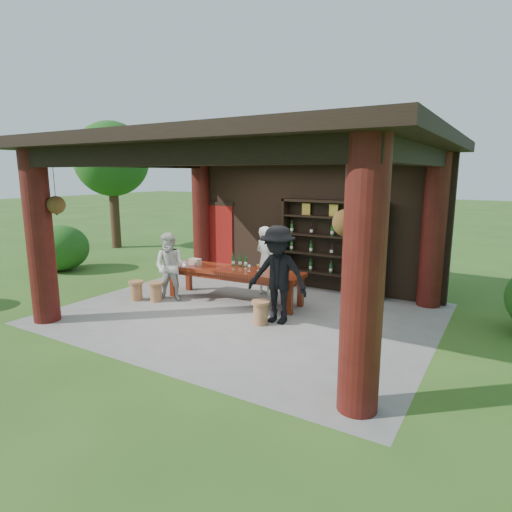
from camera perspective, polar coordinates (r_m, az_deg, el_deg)
The scene contains 15 objects.
ground at distance 9.00m, azimuth -1.33°, elevation -7.63°, with size 90.00×90.00×0.00m, color #2D5119.
pavilion at distance 8.93m, azimuth 0.02°, elevation 6.23°, with size 7.50×6.00×3.60m.
wine_shelf at distance 10.47m, azimuth 10.05°, elevation 1.23°, with size 2.55×0.39×2.25m.
tasting_table at distance 9.67m, azimuth -2.92°, elevation -2.42°, with size 3.27×1.06×0.75m.
stool_near_left at distance 10.00m, azimuth -13.21°, elevation -4.59°, with size 0.34×0.34×0.44m.
stool_near_right at distance 8.29m, azimuth 0.61°, elevation -7.46°, with size 0.35×0.35×0.47m.
stool_far_left at distance 10.21m, azimuth -15.68°, elevation -4.38°, with size 0.34×0.34×0.45m.
host at distance 10.15m, azimuth 1.29°, elevation -0.64°, with size 0.60×0.40×1.65m, color white.
guest_woman at distance 9.87m, azimuth -11.32°, elevation -1.45°, with size 0.76×0.59×1.56m, color beige.
guest_man at distance 8.23m, azimuth 2.90°, elevation -2.52°, with size 1.23×0.71×1.90m, color black.
table_bottles at distance 9.88m, azimuth -2.19°, elevation -0.50°, with size 0.42×0.12×0.31m.
table_glasses at distance 9.36m, azimuth 0.70°, elevation -1.64°, with size 1.01×0.27×0.15m.
napkin_basket at distance 10.19m, azimuth -8.15°, elevation -0.74°, with size 0.26×0.18×0.14m, color #BF6672.
shrubs at distance 8.99m, azimuth 7.72°, elevation -4.08°, with size 15.02×8.32×1.36m.
trees at distance 8.74m, azimuth 23.80°, elevation 13.33°, with size 22.06×10.57×4.80m.
Camera 1 is at (4.58, -7.19, 2.87)m, focal length 30.00 mm.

